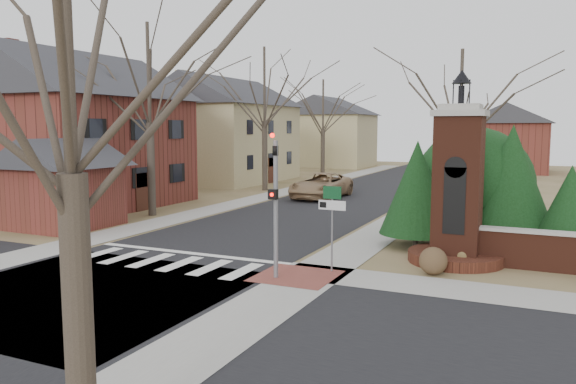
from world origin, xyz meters
The scene contains 28 objects.
ground centered at (0.00, 0.00, 0.00)m, with size 120.00×120.00×0.00m, color brown.
main_street centered at (0.00, 22.00, 0.01)m, with size 8.00×70.00×0.01m, color black.
cross_street centered at (0.00, -3.00, 0.01)m, with size 120.00×8.00×0.01m, color black.
crosswalk_zone centered at (0.00, 0.80, 0.01)m, with size 8.00×2.20×0.02m, color silver.
stop_bar centered at (0.00, 2.30, 0.01)m, with size 8.00×0.35×0.02m, color silver.
sidewalk_right_main centered at (5.20, 22.00, 0.01)m, with size 2.00×60.00×0.02m, color gray.
sidewalk_left centered at (-5.20, 22.00, 0.01)m, with size 2.00×60.00×0.02m, color gray.
curb_apron centered at (4.80, 1.00, 0.01)m, with size 2.40×2.40×0.02m, color brown.
traffic_signal_pole centered at (4.30, 0.57, 2.59)m, with size 0.28×0.41×4.50m.
sign_post centered at (5.59, 1.99, 1.95)m, with size 0.90×0.07×2.75m.
brick_gate_monument centered at (9.00, 4.99, 2.17)m, with size 3.20×3.20×6.47m.
house_brick_left centered at (-13.01, 9.99, 4.66)m, with size 9.80×11.80×9.42m.
house_stucco_left centered at (-13.50, 27.00, 4.59)m, with size 9.80×12.80×9.28m.
garage_left centered at (-8.52, 4.49, 2.24)m, with size 4.80×4.80×4.29m.
house_distant_left centered at (-12.01, 48.00, 4.25)m, with size 10.80×8.80×8.53m.
house_distant_right centered at (7.99, 47.99, 3.65)m, with size 8.80×8.80×7.30m.
evergreen_near centered at (7.20, 7.00, 2.30)m, with size 2.80×2.80×4.10m.
evergreen_mid centered at (10.50, 8.20, 2.60)m, with size 3.40×3.40×4.70m.
evergreen_far centered at (12.50, 7.20, 1.90)m, with size 2.40×2.40×3.30m.
evergreen_mass centered at (9.00, 9.50, 2.40)m, with size 4.80×4.80×4.80m, color black.
bare_tree_0 centered at (-7.00, 9.00, 7.70)m, with size 8.05×8.05×11.15m.
bare_tree_1 centered at (-7.00, 22.00, 8.03)m, with size 8.40×8.40×11.64m.
bare_tree_2 centered at (-7.50, 35.00, 7.03)m, with size 7.35×7.35×10.19m.
bare_tree_3 centered at (7.50, 16.00, 6.69)m, with size 7.00×7.00×9.70m.
pickup_truck centered at (-1.60, 19.49, 0.82)m, with size 2.71×5.88×1.64m, color #987753.
distant_car centered at (3.40, 45.65, 0.72)m, with size 1.53×4.38×1.44m, color #323339.
dry_shrub_left centered at (8.60, 3.00, 0.44)m, with size 0.88×0.88×0.88m, color #503A24.
dry_shrub_right centered at (9.30, 4.60, 0.38)m, with size 0.77×0.77×0.77m, color brown.
Camera 1 is at (11.64, -14.47, 4.59)m, focal length 35.00 mm.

